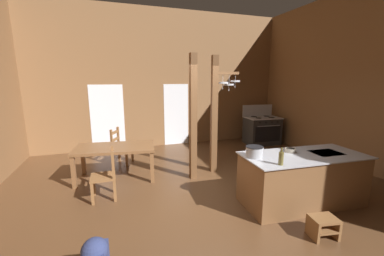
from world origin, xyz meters
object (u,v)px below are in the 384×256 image
at_px(step_stool, 323,225).
at_px(bottle_tall_on_counter, 281,158).
at_px(ladderback_chair_near_window, 106,175).
at_px(mixing_bowl_on_counter, 290,150).
at_px(stove_range, 262,130).
at_px(stockpot_on_counter, 254,152).
at_px(kitchen_island, 302,179).
at_px(dining_table, 115,150).
at_px(ladderback_chair_by_post, 120,147).

height_order(step_stool, bottle_tall_on_counter, bottle_tall_on_counter).
xyz_separation_m(ladderback_chair_near_window, mixing_bowl_on_counter, (3.20, -1.10, 0.49)).
relative_size(step_stool, ladderback_chair_near_window, 0.42).
distance_m(stove_range, stockpot_on_counter, 4.49).
bearing_deg(step_stool, bottle_tall_on_counter, 118.20).
bearing_deg(mixing_bowl_on_counter, kitchen_island, -58.51).
relative_size(dining_table, stockpot_on_counter, 4.98).
height_order(stove_range, dining_table, stove_range).
relative_size(stove_range, ladderback_chair_by_post, 1.39).
height_order(kitchen_island, dining_table, kitchen_island).
distance_m(kitchen_island, dining_table, 3.84).
relative_size(stockpot_on_counter, mixing_bowl_on_counter, 1.91).
bearing_deg(bottle_tall_on_counter, ladderback_chair_by_post, 122.89).
xyz_separation_m(step_stool, ladderback_chair_near_window, (-2.91, 2.19, 0.27)).
relative_size(stove_range, dining_table, 0.73).
relative_size(ladderback_chair_by_post, stockpot_on_counter, 2.62).
relative_size(ladderback_chair_by_post, mixing_bowl_on_counter, 5.00).
bearing_deg(ladderback_chair_by_post, ladderback_chair_near_window, -99.77).
bearing_deg(step_stool, stockpot_on_counter, 115.03).
relative_size(dining_table, mixing_bowl_on_counter, 9.50).
bearing_deg(dining_table, mixing_bowl_on_counter, -33.88).
relative_size(dining_table, ladderback_chair_near_window, 1.90).
bearing_deg(step_stool, mixing_bowl_on_counter, 75.27).
distance_m(step_stool, bottle_tall_on_counter, 1.08).
xyz_separation_m(ladderback_chair_by_post, stockpot_on_counter, (2.09, -3.04, 0.55)).
height_order(ladderback_chair_near_window, stockpot_on_counter, stockpot_on_counter).
bearing_deg(ladderback_chair_by_post, mixing_bowl_on_counter, -46.31).
height_order(kitchen_island, ladderback_chair_near_window, ladderback_chair_near_window).
bearing_deg(step_stool, stove_range, 65.06).
xyz_separation_m(kitchen_island, dining_table, (-3.13, 2.22, 0.20)).
relative_size(stockpot_on_counter, bottle_tall_on_counter, 1.33).
bearing_deg(ladderback_chair_near_window, mixing_bowl_on_counter, -18.92).
xyz_separation_m(kitchen_island, stove_range, (1.75, 3.75, 0.03)).
bearing_deg(ladderback_chair_by_post, dining_table, -97.76).
bearing_deg(step_stool, dining_table, 131.16).
relative_size(kitchen_island, step_stool, 5.51).
bearing_deg(stockpot_on_counter, dining_table, 137.27).
distance_m(stove_range, mixing_bowl_on_counter, 4.04).
bearing_deg(bottle_tall_on_counter, mixing_bowl_on_counter, 39.51).
distance_m(mixing_bowl_on_counter, bottle_tall_on_counter, 0.79).
bearing_deg(stockpot_on_counter, stove_range, 53.57).
bearing_deg(mixing_bowl_on_counter, dining_table, 146.12).
bearing_deg(stove_range, stockpot_on_counter, -126.43).
xyz_separation_m(ladderback_chair_near_window, stockpot_on_counter, (2.42, -1.13, 0.55)).
height_order(stockpot_on_counter, mixing_bowl_on_counter, stockpot_on_counter).
xyz_separation_m(step_stool, mixing_bowl_on_counter, (0.29, 1.09, 0.77)).
bearing_deg(bottle_tall_on_counter, stove_range, 58.56).
bearing_deg(step_stool, ladderback_chair_near_window, 143.08).
bearing_deg(dining_table, ladderback_chair_by_post, 82.24).
bearing_deg(ladderback_chair_near_window, ladderback_chair_by_post, 80.23).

